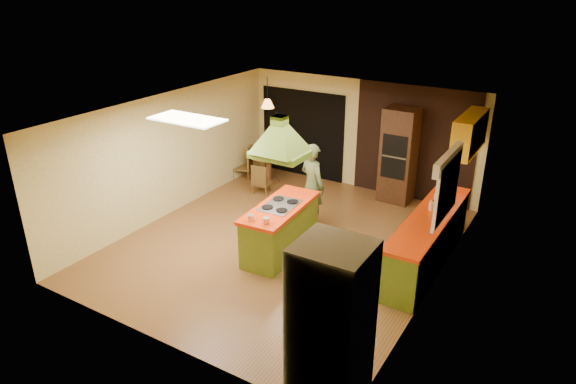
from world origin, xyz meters
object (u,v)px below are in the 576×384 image
Objects in this scene: kitchen_island at (280,229)px; dining_table at (268,162)px; man at (312,185)px; wall_oven at (399,155)px; refrigerator at (331,322)px; canister_large at (447,187)px.

dining_table is (-2.04, 2.73, 0.03)m from kitchen_island.
dining_table is at bearing -15.30° from man.
man is 2.50m from dining_table.
man is at bearing -115.21° from wall_oven.
dining_table is at bearing 128.62° from refrigerator.
canister_large is at bearing -139.35° from man.
dining_table is 4.42× the size of canister_large.
canister_large reaches higher than dining_table.
canister_large is (1.36, -1.18, -0.01)m from wall_oven.
kitchen_island is at bearing 113.61° from man.
wall_oven is (-1.31, 5.80, 0.04)m from refrigerator.
man is 2.26m from wall_oven.
man reaches higher than kitchen_island.
refrigerator is at bearing -50.74° from dining_table.
wall_oven reaches higher than dining_table.
dining_table is at bearing -168.61° from wall_oven.
kitchen_island is 2.00× the size of dining_table.
refrigerator is 6.82m from dining_table.
kitchen_island is at bearing -104.98° from wall_oven.
canister_large is at bearing 38.16° from kitchen_island.
man is 2.51m from canister_large.
wall_oven is 3.09m from dining_table.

